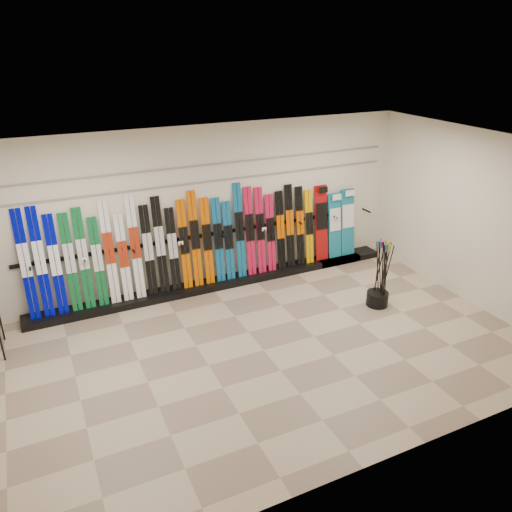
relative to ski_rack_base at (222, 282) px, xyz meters
name	(u,v)px	position (x,y,z in m)	size (l,w,h in m)	color
floor	(264,350)	(-0.22, -2.28, -0.06)	(8.00, 8.00, 0.00)	#8A725F
back_wall	(204,209)	(-0.22, 0.22, 1.44)	(8.00, 8.00, 0.00)	beige
right_wall	(474,219)	(3.78, -2.28, 1.44)	(5.00, 5.00, 0.00)	beige
ceiling	(265,153)	(-0.22, -2.28, 2.94)	(8.00, 8.00, 0.00)	silver
ski_rack_base	(222,282)	(0.00, 0.00, 0.00)	(8.00, 0.40, 0.12)	black
skis	(181,244)	(-0.73, 0.07, 0.89)	(5.38, 0.28, 1.83)	#0006B0
snowboards	(335,224)	(2.55, 0.07, 0.77)	(0.94, 0.24, 1.54)	#990C0C
pole_bin	(377,299)	(2.20, -1.88, 0.07)	(0.38, 0.38, 0.25)	black
ski_poles	(382,274)	(2.24, -1.89, 0.55)	(0.22, 0.34, 1.18)	black
slatwall_rail_0	(203,182)	(-0.22, 0.20, 1.94)	(7.60, 0.02, 0.03)	gray
slatwall_rail_1	(202,165)	(-0.22, 0.20, 2.24)	(7.60, 0.02, 0.03)	gray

